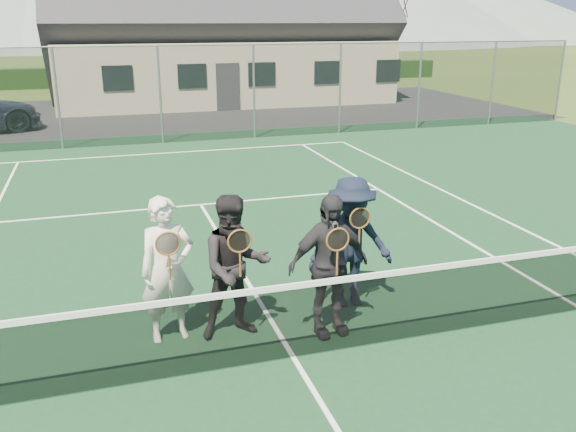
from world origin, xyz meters
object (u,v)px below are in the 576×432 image
at_px(player_c, 329,265).
at_px(player_b, 235,267).
at_px(tennis_net, 293,318).
at_px(player_d, 351,243).
at_px(player_a, 167,270).
at_px(clubhouse, 219,14).

bearing_deg(player_c, player_b, 165.12).
relative_size(player_b, player_c, 1.00).
xyz_separation_m(tennis_net, player_b, (-0.49, 0.75, 0.38)).
relative_size(tennis_net, player_d, 6.49).
xyz_separation_m(player_a, player_d, (2.45, 0.21, -0.00)).
bearing_deg(player_b, player_c, -14.88).
height_order(tennis_net, clubhouse, clubhouse).
relative_size(player_a, player_c, 1.00).
bearing_deg(clubhouse, player_c, -98.23).
relative_size(player_a, player_d, 1.00).
relative_size(player_a, player_b, 1.00).
height_order(clubhouse, player_b, clubhouse).
bearing_deg(clubhouse, tennis_net, -99.46).
bearing_deg(player_c, tennis_net, -142.19).
distance_m(player_b, player_d, 1.70).
distance_m(clubhouse, player_a, 23.89).
bearing_deg(tennis_net, player_a, 144.81).
bearing_deg(player_d, player_c, -130.86).
height_order(tennis_net, player_a, player_a).
xyz_separation_m(player_b, player_d, (1.66, 0.37, -0.00)).
height_order(tennis_net, player_b, player_b).
bearing_deg(player_b, clubhouse, 79.06).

